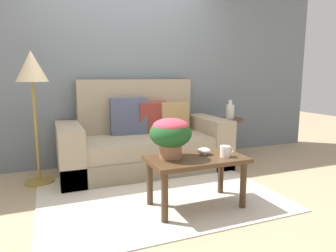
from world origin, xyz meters
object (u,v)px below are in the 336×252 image
at_px(floor_lamp, 32,76).
at_px(table_vase, 230,111).
at_px(couch, 144,143).
at_px(potted_plant, 171,133).
at_px(coffee_table, 196,166).
at_px(coffee_mug, 225,151).
at_px(side_table, 228,131).
at_px(snack_bowl, 204,151).

relative_size(floor_lamp, table_vase, 5.41).
height_order(couch, potted_plant, couch).
relative_size(coffee_table, table_vase, 3.26).
bearing_deg(couch, coffee_mug, -76.49).
bearing_deg(potted_plant, floor_lamp, 134.48).
bearing_deg(side_table, snack_bowl, -130.59).
height_order(coffee_table, potted_plant, potted_plant).
xyz_separation_m(coffee_table, potted_plant, (-0.22, 0.07, 0.30)).
bearing_deg(side_table, couch, -179.15).
distance_m(coffee_table, table_vase, 1.81).
xyz_separation_m(side_table, table_vase, (0.01, -0.02, 0.29)).
distance_m(floor_lamp, snack_bowl, 1.99).
height_order(floor_lamp, snack_bowl, floor_lamp).
bearing_deg(couch, side_table, 0.85).
relative_size(side_table, table_vase, 2.16).
bearing_deg(table_vase, couch, -179.88).
relative_size(potted_plant, snack_bowl, 2.97).
height_order(side_table, coffee_mug, side_table).
relative_size(coffee_table, side_table, 1.51).
height_order(potted_plant, coffee_mug, potted_plant).
bearing_deg(floor_lamp, side_table, 2.41).
relative_size(side_table, coffee_mug, 4.25).
bearing_deg(table_vase, side_table, 131.46).
bearing_deg(floor_lamp, snack_bowl, -38.64).
xyz_separation_m(coffee_table, side_table, (1.20, 1.32, 0.01)).
xyz_separation_m(potted_plant, snack_bowl, (0.33, -0.02, -0.19)).
bearing_deg(side_table, table_vase, -48.54).
relative_size(couch, side_table, 3.59).
xyz_separation_m(side_table, potted_plant, (-1.42, -1.26, 0.29)).
height_order(coffee_table, table_vase, table_vase).
height_order(couch, snack_bowl, couch).
bearing_deg(side_table, coffee_mug, -123.91).
bearing_deg(couch, coffee_table, -86.24).
bearing_deg(floor_lamp, couch, 3.99).
height_order(potted_plant, snack_bowl, potted_plant).
bearing_deg(coffee_mug, table_vase, 55.39).
relative_size(couch, snack_bowl, 16.60).
bearing_deg(snack_bowl, floor_lamp, 141.36).
bearing_deg(snack_bowl, side_table, 49.41).
height_order(coffee_table, side_table, side_table).
distance_m(couch, snack_bowl, 1.28).
distance_m(couch, coffee_mug, 1.44).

